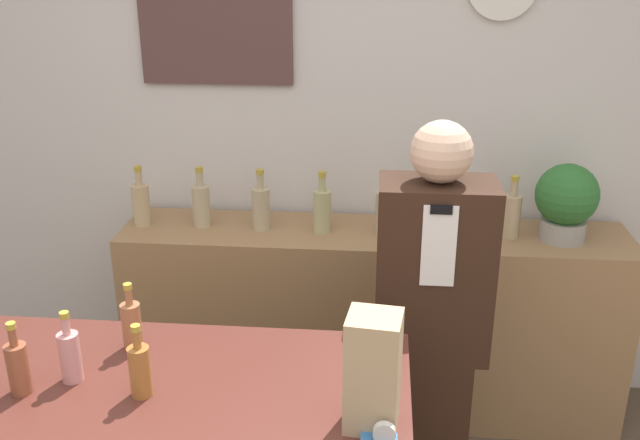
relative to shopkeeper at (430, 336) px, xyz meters
The scene contains 17 objects.
back_wall 1.19m from the shopkeeper, 114.63° to the left, with size 5.20×0.09×2.70m.
back_shelf 0.78m from the shopkeeper, 107.68° to the left, with size 2.26×0.43×0.91m.
shopkeeper is the anchor object (origin of this frame).
potted_plant 0.94m from the shopkeeper, 48.22° to the left, with size 0.27×0.27×0.34m.
paper_bag 0.84m from the shopkeeper, 104.91° to the right, with size 0.15×0.14×0.31m.
tape_dispenser 0.87m from the shopkeeper, 101.79° to the right, with size 0.09×0.06×0.07m.
counter_bottle_2 1.37m from the shopkeeper, 149.22° to the right, with size 0.06×0.06×0.21m.
counter_bottle_3 1.23m from the shopkeeper, 149.22° to the right, with size 0.06×0.06×0.21m.
counter_bottle_4 1.05m from the shopkeeper, 154.76° to the right, with size 0.06×0.06×0.21m.
counter_bottle_5 1.09m from the shopkeeper, 140.81° to the right, with size 0.06×0.06×0.21m.
shelf_bottle_0 1.45m from the shopkeeper, 152.06° to the left, with size 0.08×0.08×0.28m.
shelf_bottle_1 1.22m from the shopkeeper, 145.45° to the left, with size 0.08×0.08×0.28m.
shelf_bottle_2 1.01m from the shopkeeper, 136.98° to the left, with size 0.08×0.08×0.28m.
shelf_bottle_3 0.83m from the shopkeeper, 123.90° to the left, with size 0.08×0.08×0.28m.
shelf_bottle_4 0.72m from the shopkeeper, 104.59° to the left, with size 0.08×0.08×0.28m.
shelf_bottle_5 0.70m from the shopkeeper, 81.35° to the left, with size 0.08×0.08×0.28m.
shelf_bottle_6 0.80m from the shopkeeper, 61.05° to the left, with size 0.08×0.08×0.28m.
Camera 1 is at (0.24, -1.21, 2.10)m, focal length 40.00 mm.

